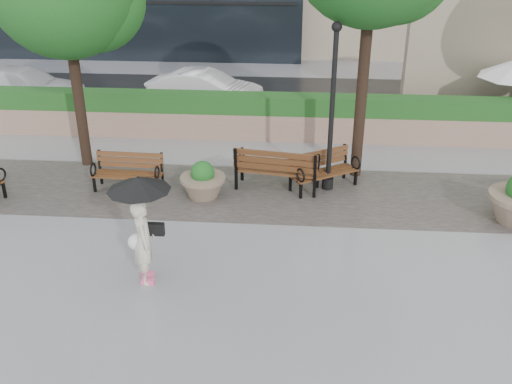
# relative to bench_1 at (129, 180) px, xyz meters

# --- Properties ---
(ground) EXTENTS (100.00, 100.00, 0.00)m
(ground) POSITION_rel_bench_1_xyz_m (3.16, -2.96, -0.27)
(ground) COLOR gray
(ground) RESTS_ON ground
(cobble_strip) EXTENTS (28.00, 3.20, 0.01)m
(cobble_strip) POSITION_rel_bench_1_xyz_m (3.16, 0.04, -0.26)
(cobble_strip) COLOR #383330
(cobble_strip) RESTS_ON ground
(hedge_wall) EXTENTS (24.00, 0.80, 1.35)m
(hedge_wall) POSITION_rel_bench_1_xyz_m (3.16, 4.04, 0.40)
(hedge_wall) COLOR #9F7966
(hedge_wall) RESTS_ON ground
(asphalt_street) EXTENTS (40.00, 7.00, 0.00)m
(asphalt_street) POSITION_rel_bench_1_xyz_m (3.16, 8.04, -0.27)
(asphalt_street) COLOR black
(asphalt_street) RESTS_ON ground
(bench_1) EXTENTS (1.71, 0.73, 0.90)m
(bench_1) POSITION_rel_bench_1_xyz_m (0.00, 0.00, 0.00)
(bench_1) COLOR #562B19
(bench_1) RESTS_ON ground
(bench_2) EXTENTS (2.15, 1.13, 1.10)m
(bench_2) POSITION_rel_bench_1_xyz_m (3.66, 0.32, 0.06)
(bench_2) COLOR #562B19
(bench_2) RESTS_ON ground
(bench_3) EXTENTS (1.81, 1.50, 0.92)m
(bench_3) POSITION_rel_bench_1_xyz_m (4.81, 0.46, 0.01)
(bench_3) COLOR #562B19
(bench_3) RESTS_ON ground
(planter_left) EXTENTS (1.09, 1.09, 0.92)m
(planter_left) POSITION_rel_bench_1_xyz_m (1.91, -0.26, 0.09)
(planter_left) COLOR #7F6B56
(planter_left) RESTS_ON ground
(lamppost) EXTENTS (0.28, 0.28, 4.07)m
(lamppost) POSITION_rel_bench_1_xyz_m (4.92, 0.45, 1.52)
(lamppost) COLOR black
(lamppost) RESTS_ON ground
(car_left) EXTENTS (4.70, 2.09, 1.34)m
(car_left) POSITION_rel_bench_1_xyz_m (-5.73, 6.77, 0.40)
(car_left) COLOR white
(car_left) RESTS_ON ground
(car_right) EXTENTS (4.25, 2.16, 1.34)m
(car_right) POSITION_rel_bench_1_xyz_m (0.82, 6.89, 0.40)
(car_right) COLOR white
(car_right) RESTS_ON ground
(pedestrian) EXTENTS (1.13, 1.13, 2.07)m
(pedestrian) POSITION_rel_bench_1_xyz_m (1.43, -3.83, 0.99)
(pedestrian) COLOR beige
(pedestrian) RESTS_ON ground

